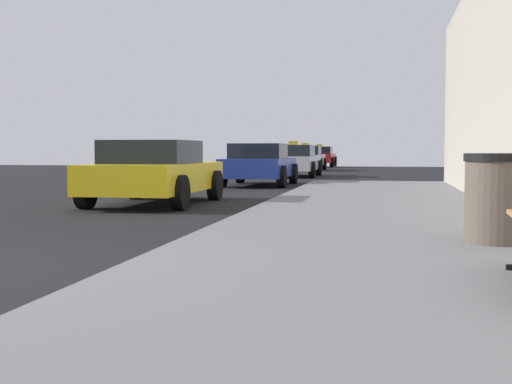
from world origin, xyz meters
TOP-DOWN VIEW (x-y plane):
  - sidewalk at (4.00, 0.00)m, footprint 4.00×32.00m
  - trash_bin at (5.28, 1.97)m, footprint 0.70×0.70m
  - car_yellow at (-0.37, 7.92)m, footprint 2.02×4.11m
  - car_blue at (0.37, 15.57)m, footprint 1.96×4.06m
  - car_white at (0.51, 22.65)m, footprint 1.97×4.34m
  - car_silver at (0.00, 31.29)m, footprint 1.98×4.00m
  - car_red at (0.03, 38.97)m, footprint 1.97×4.21m

SIDE VIEW (x-z plane):
  - sidewalk at x=4.00m, z-range 0.00..0.15m
  - trash_bin at x=5.28m, z-range 0.15..1.06m
  - car_blue at x=0.37m, z-range 0.01..1.28m
  - car_silver at x=0.00m, z-range -0.07..1.36m
  - car_yellow at x=-0.37m, z-range 0.01..1.28m
  - car_red at x=0.03m, z-range -0.07..1.36m
  - car_white at x=0.51m, z-range -0.07..1.36m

